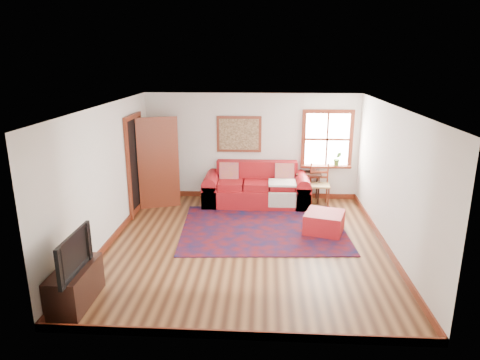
# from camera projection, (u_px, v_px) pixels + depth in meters

# --- Properties ---
(ground) EXTENTS (5.50, 5.50, 0.00)m
(ground) POSITION_uv_depth(u_px,v_px,m) (246.00, 244.00, 7.81)
(ground) COLOR #432312
(ground) RESTS_ON ground
(room_envelope) EXTENTS (5.04, 5.54, 2.52)m
(room_envelope) POSITION_uv_depth(u_px,v_px,m) (247.00, 156.00, 7.36)
(room_envelope) COLOR silver
(room_envelope) RESTS_ON ground
(window) EXTENTS (1.18, 0.20, 1.38)m
(window) POSITION_uv_depth(u_px,v_px,m) (328.00, 145.00, 9.93)
(window) COLOR white
(window) RESTS_ON ground
(doorway) EXTENTS (0.89, 1.08, 2.14)m
(doorway) POSITION_uv_depth(u_px,v_px,m) (150.00, 162.00, 9.34)
(doorway) COLOR black
(doorway) RESTS_ON ground
(framed_artwork) EXTENTS (1.05, 0.07, 0.85)m
(framed_artwork) POSITION_uv_depth(u_px,v_px,m) (239.00, 134.00, 10.00)
(framed_artwork) COLOR maroon
(framed_artwork) RESTS_ON ground
(persian_rug) EXTENTS (3.35, 2.76, 0.02)m
(persian_rug) POSITION_uv_depth(u_px,v_px,m) (263.00, 228.00, 8.51)
(persian_rug) COLOR #5A0C0F
(persian_rug) RESTS_ON ground
(red_leather_sofa) EXTENTS (2.42, 1.00, 0.95)m
(red_leather_sofa) POSITION_uv_depth(u_px,v_px,m) (257.00, 190.00, 9.90)
(red_leather_sofa) COLOR maroon
(red_leather_sofa) RESTS_ON ground
(red_ottoman) EXTENTS (0.88, 0.88, 0.40)m
(red_ottoman) POSITION_uv_depth(u_px,v_px,m) (324.00, 222.00, 8.29)
(red_ottoman) COLOR maroon
(red_ottoman) RESTS_ON ground
(side_table) EXTENTS (0.58, 0.43, 0.69)m
(side_table) POSITION_uv_depth(u_px,v_px,m) (308.00, 178.00, 10.00)
(side_table) COLOR black
(side_table) RESTS_ON ground
(ladder_back_chair) EXTENTS (0.45, 0.43, 0.95)m
(ladder_back_chair) POSITION_uv_depth(u_px,v_px,m) (319.00, 183.00, 9.79)
(ladder_back_chair) COLOR tan
(ladder_back_chair) RESTS_ON ground
(media_cabinet) EXTENTS (0.44, 0.98, 0.54)m
(media_cabinet) POSITION_uv_depth(u_px,v_px,m) (75.00, 285.00, 5.87)
(media_cabinet) COLOR black
(media_cabinet) RESTS_ON ground
(television) EXTENTS (0.13, 0.97, 0.56)m
(television) POSITION_uv_depth(u_px,v_px,m) (68.00, 254.00, 5.58)
(television) COLOR black
(television) RESTS_ON media_cabinet
(candle_hurricane) EXTENTS (0.12, 0.12, 0.18)m
(candle_hurricane) POSITION_uv_depth(u_px,v_px,m) (87.00, 250.00, 6.13)
(candle_hurricane) COLOR silver
(candle_hurricane) RESTS_ON media_cabinet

